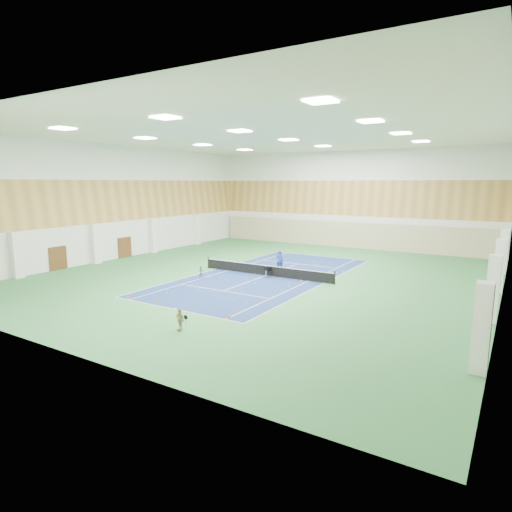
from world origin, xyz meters
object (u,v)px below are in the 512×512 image
Objects in this scene: child_apron at (180,320)px; ball_cart at (268,272)px; child_court at (201,272)px; tennis_net at (266,270)px; coach at (280,260)px.

ball_cart is at bearing 114.45° from child_apron.
ball_cart is (4.64, 3.31, -0.09)m from child_court.
child_apron reaches higher than tennis_net.
ball_cart is at bearing -49.05° from tennis_net.
coach is (-0.21, 2.91, 0.37)m from tennis_net.
coach reaches higher than tennis_net.
coach is 1.65× the size of child_court.
tennis_net is 6.96× the size of coach.
tennis_net is 0.80m from ball_cart.
child_court is 13.04m from child_apron.
coach is at bearing 29.81° from child_court.
tennis_net reaches higher than ball_cart.
child_apron is at bearing -77.99° from ball_cart.
child_court is 1.19× the size of ball_cart.
ball_cart is (-2.60, 14.15, -0.16)m from child_apron.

